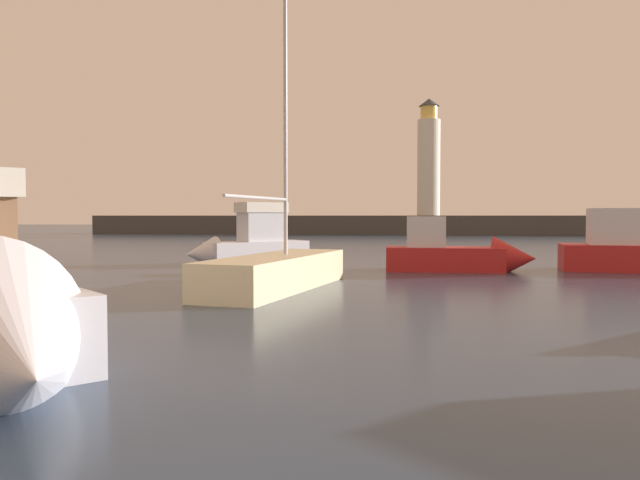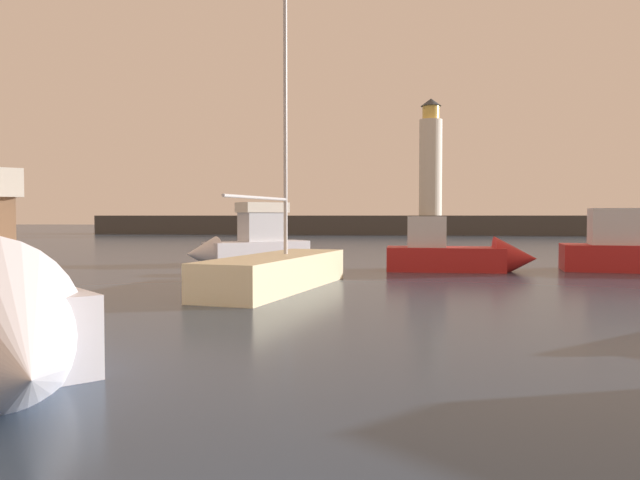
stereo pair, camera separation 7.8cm
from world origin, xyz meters
The scene contains 6 objects.
ground_plane centered at (0.00, 35.91, 0.00)m, with size 220.00×220.00×0.00m, color #2D3D51.
breakwater centered at (0.00, 71.82, 1.12)m, with size 71.56×4.02×2.23m, color #423F3D.
lighthouse centered at (4.57, 71.82, 8.64)m, with size 2.63×2.63×13.52m.
motorboat_1 centered at (3.70, 23.79, 0.65)m, with size 5.84×1.85×2.53m.
motorboat_4 centered at (-5.66, 25.93, 0.94)m, with size 5.30×5.07×2.98m.
sailboat_moored centered at (-2.53, 16.83, 0.56)m, with size 3.37×7.65×10.38m.
Camera 2 is at (1.15, -1.29, 2.20)m, focal length 34.79 mm.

